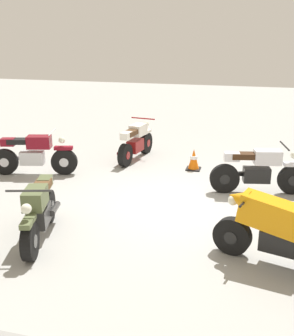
% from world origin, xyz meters
% --- Properties ---
extents(ground_plane, '(40.00, 40.00, 0.00)m').
position_xyz_m(ground_plane, '(0.00, 0.00, 0.00)').
color(ground_plane, '#9E9E99').
extents(motorcycle_silver_cruiser, '(2.07, 0.72, 1.09)m').
position_xyz_m(motorcycle_silver_cruiser, '(-1.59, -1.02, 0.52)').
color(motorcycle_silver_cruiser, black).
rests_on(motorcycle_silver_cruiser, ground).
extents(motorcycle_orange_sportbike, '(1.93, 0.85, 1.14)m').
position_xyz_m(motorcycle_orange_sportbike, '(-1.87, 1.94, 0.59)').
color(motorcycle_orange_sportbike, black).
rests_on(motorcycle_orange_sportbike, ground).
extents(motorcycle_cream_vintage, '(0.75, 1.95, 1.07)m').
position_xyz_m(motorcycle_cream_vintage, '(1.66, -2.76, 0.49)').
color(motorcycle_cream_vintage, black).
rests_on(motorcycle_cream_vintage, ground).
extents(motorcycle_olive_vintage, '(0.82, 1.92, 1.07)m').
position_xyz_m(motorcycle_olive_vintage, '(1.92, 2.07, 0.49)').
color(motorcycle_olive_vintage, black).
rests_on(motorcycle_olive_vintage, ground).
extents(motorcycle_maroon_cruiser, '(2.05, 0.79, 1.09)m').
position_xyz_m(motorcycle_maroon_cruiser, '(3.71, -0.92, 0.52)').
color(motorcycle_maroon_cruiser, black).
rests_on(motorcycle_maroon_cruiser, ground).
extents(traffic_cone, '(0.36, 0.36, 0.53)m').
position_xyz_m(traffic_cone, '(-0.00, -2.30, 0.26)').
color(traffic_cone, black).
rests_on(traffic_cone, ground).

